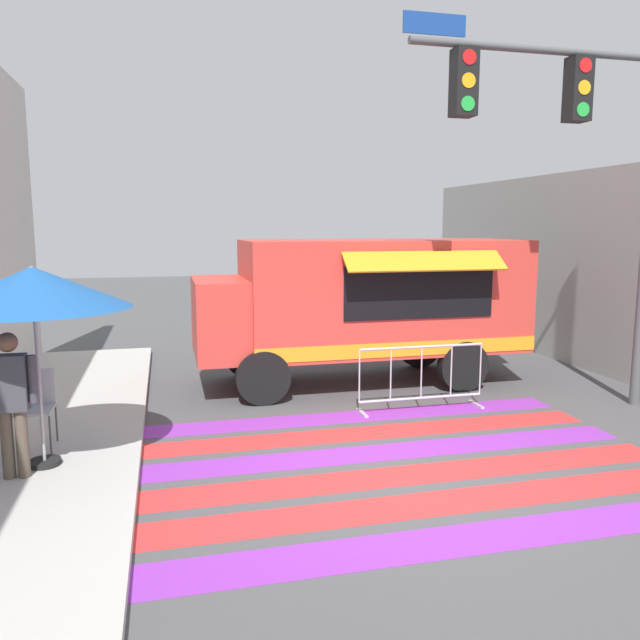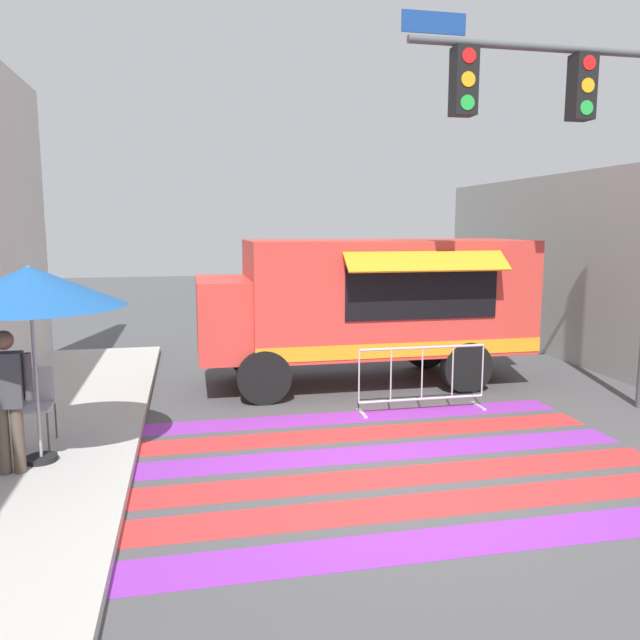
{
  "view_description": "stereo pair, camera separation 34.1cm",
  "coord_description": "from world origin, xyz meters",
  "px_view_note": "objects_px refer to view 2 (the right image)",
  "views": [
    {
      "loc": [
        -2.66,
        -6.3,
        2.84
      ],
      "look_at": [
        -0.41,
        2.77,
        1.43
      ],
      "focal_mm": 35.0,
      "sensor_mm": 36.0,
      "label": 1
    },
    {
      "loc": [
        -2.33,
        -6.37,
        2.84
      ],
      "look_at": [
        -0.41,
        2.77,
        1.43
      ],
      "focal_mm": 35.0,
      "sensor_mm": 36.0,
      "label": 2
    }
  ],
  "objects_px": {
    "food_truck": "(361,300)",
    "traffic_signal_pole": "(579,139)",
    "patio_umbrella": "(29,287)",
    "folding_chair": "(33,398)",
    "vendor_person": "(7,394)",
    "barricade_front": "(422,379)"
  },
  "relations": [
    {
      "from": "vendor_person",
      "to": "patio_umbrella",
      "type": "bearing_deg",
      "value": 54.08
    },
    {
      "from": "traffic_signal_pole",
      "to": "barricade_front",
      "type": "xyz_separation_m",
      "value": [
        -2.08,
        0.57,
        -3.57
      ]
    },
    {
      "from": "traffic_signal_pole",
      "to": "folding_chair",
      "type": "relative_size",
      "value": 5.92
    },
    {
      "from": "patio_umbrella",
      "to": "vendor_person",
      "type": "distance_m",
      "value": 1.19
    },
    {
      "from": "folding_chair",
      "to": "vendor_person",
      "type": "xyz_separation_m",
      "value": [
        -0.01,
        -1.0,
        0.33
      ]
    },
    {
      "from": "vendor_person",
      "to": "barricade_front",
      "type": "xyz_separation_m",
      "value": [
        5.45,
        1.68,
        -0.53
      ]
    },
    {
      "from": "patio_umbrella",
      "to": "vendor_person",
      "type": "xyz_separation_m",
      "value": [
        -0.23,
        -0.31,
        -1.13
      ]
    },
    {
      "from": "patio_umbrella",
      "to": "barricade_front",
      "type": "height_order",
      "value": "patio_umbrella"
    },
    {
      "from": "food_truck",
      "to": "traffic_signal_pole",
      "type": "height_order",
      "value": "traffic_signal_pole"
    },
    {
      "from": "food_truck",
      "to": "vendor_person",
      "type": "height_order",
      "value": "food_truck"
    },
    {
      "from": "traffic_signal_pole",
      "to": "vendor_person",
      "type": "xyz_separation_m",
      "value": [
        -7.53,
        -1.12,
        -3.04
      ]
    },
    {
      "from": "food_truck",
      "to": "patio_umbrella",
      "type": "relative_size",
      "value": 2.56
    },
    {
      "from": "patio_umbrella",
      "to": "vendor_person",
      "type": "bearing_deg",
      "value": -126.6
    },
    {
      "from": "food_truck",
      "to": "patio_umbrella",
      "type": "xyz_separation_m",
      "value": [
        -4.76,
        -3.22,
        0.64
      ]
    },
    {
      "from": "traffic_signal_pole",
      "to": "patio_umbrella",
      "type": "bearing_deg",
      "value": -173.66
    },
    {
      "from": "food_truck",
      "to": "traffic_signal_pole",
      "type": "xyz_separation_m",
      "value": [
        2.54,
        -2.41,
        2.55
      ]
    },
    {
      "from": "folding_chair",
      "to": "vendor_person",
      "type": "distance_m",
      "value": 1.06
    },
    {
      "from": "patio_umbrella",
      "to": "food_truck",
      "type": "bearing_deg",
      "value": 34.07
    },
    {
      "from": "patio_umbrella",
      "to": "barricade_front",
      "type": "relative_size",
      "value": 1.12
    },
    {
      "from": "food_truck",
      "to": "barricade_front",
      "type": "relative_size",
      "value": 2.86
    },
    {
      "from": "folding_chair",
      "to": "barricade_front",
      "type": "relative_size",
      "value": 0.47
    },
    {
      "from": "folding_chair",
      "to": "vendor_person",
      "type": "height_order",
      "value": "vendor_person"
    }
  ]
}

